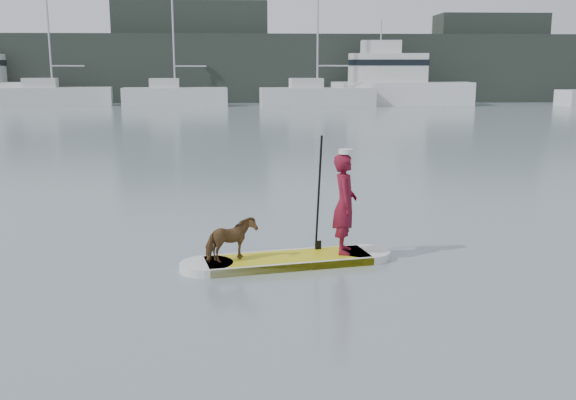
{
  "coord_description": "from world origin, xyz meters",
  "views": [
    {
      "loc": [
        -3.71,
        -7.56,
        2.92
      ],
      "look_at": [
        -3.31,
        1.84,
        1.0
      ],
      "focal_mm": 40.0,
      "sensor_mm": 36.0,
      "label": 1
    }
  ],
  "objects_px": {
    "dog": "(231,240)",
    "sailboat_d": "(316,95)",
    "sailboat_b": "(52,94)",
    "sailboat_c": "(174,95)",
    "motor_yacht_a": "(394,81)",
    "paddleboard": "(288,260)",
    "paddler": "(345,204)"
  },
  "relations": [
    {
      "from": "dog",
      "to": "sailboat_d",
      "type": "height_order",
      "value": "sailboat_d"
    },
    {
      "from": "dog",
      "to": "sailboat_b",
      "type": "bearing_deg",
      "value": -13.01
    },
    {
      "from": "dog",
      "to": "sailboat_d",
      "type": "xyz_separation_m",
      "value": [
        4.91,
        42.32,
        0.5
      ]
    },
    {
      "from": "dog",
      "to": "sailboat_c",
      "type": "xyz_separation_m",
      "value": [
        -6.47,
        43.45,
        0.44
      ]
    },
    {
      "from": "sailboat_b",
      "to": "motor_yacht_a",
      "type": "relative_size",
      "value": 1.15
    },
    {
      "from": "paddleboard",
      "to": "paddler",
      "type": "xyz_separation_m",
      "value": [
        0.88,
        0.19,
        0.83
      ]
    },
    {
      "from": "paddleboard",
      "to": "sailboat_b",
      "type": "distance_m",
      "value": 47.19
    },
    {
      "from": "sailboat_b",
      "to": "motor_yacht_a",
      "type": "bearing_deg",
      "value": -9.02
    },
    {
      "from": "sailboat_c",
      "to": "motor_yacht_a",
      "type": "xyz_separation_m",
      "value": [
        18.08,
        1.03,
        1.07
      ]
    },
    {
      "from": "dog",
      "to": "motor_yacht_a",
      "type": "distance_m",
      "value": 45.99
    },
    {
      "from": "paddleboard",
      "to": "sailboat_c",
      "type": "xyz_separation_m",
      "value": [
        -7.33,
        43.26,
        0.82
      ]
    },
    {
      "from": "motor_yacht_a",
      "to": "paddler",
      "type": "bearing_deg",
      "value": -96.68
    },
    {
      "from": "dog",
      "to": "sailboat_d",
      "type": "distance_m",
      "value": 42.6
    },
    {
      "from": "motor_yacht_a",
      "to": "sailboat_c",
      "type": "bearing_deg",
      "value": -170.82
    },
    {
      "from": "paddleboard",
      "to": "sailboat_d",
      "type": "distance_m",
      "value": 42.33
    },
    {
      "from": "paddleboard",
      "to": "motor_yacht_a",
      "type": "relative_size",
      "value": 0.27
    },
    {
      "from": "paddler",
      "to": "dog",
      "type": "xyz_separation_m",
      "value": [
        -1.74,
        -0.38,
        -0.45
      ]
    },
    {
      "from": "paddleboard",
      "to": "motor_yacht_a",
      "type": "xyz_separation_m",
      "value": [
        10.75,
        44.29,
        1.89
      ]
    },
    {
      "from": "sailboat_b",
      "to": "sailboat_c",
      "type": "distance_m",
      "value": 9.95
    },
    {
      "from": "sailboat_b",
      "to": "paddler",
      "type": "bearing_deg",
      "value": -77.26
    },
    {
      "from": "sailboat_b",
      "to": "sailboat_c",
      "type": "bearing_deg",
      "value": -13.51
    },
    {
      "from": "sailboat_b",
      "to": "sailboat_d",
      "type": "relative_size",
      "value": 1.03
    },
    {
      "from": "sailboat_b",
      "to": "sailboat_d",
      "type": "bearing_deg",
      "value": -14.57
    },
    {
      "from": "sailboat_d",
      "to": "motor_yacht_a",
      "type": "height_order",
      "value": "sailboat_d"
    },
    {
      "from": "paddleboard",
      "to": "paddler",
      "type": "height_order",
      "value": "paddler"
    },
    {
      "from": "paddleboard",
      "to": "sailboat_b",
      "type": "xyz_separation_m",
      "value": [
        -17.26,
        43.9,
        0.89
      ]
    },
    {
      "from": "paddleboard",
      "to": "paddler",
      "type": "distance_m",
      "value": 1.23
    },
    {
      "from": "sailboat_c",
      "to": "motor_yacht_a",
      "type": "height_order",
      "value": "sailboat_c"
    },
    {
      "from": "sailboat_c",
      "to": "motor_yacht_a",
      "type": "relative_size",
      "value": 1.0
    },
    {
      "from": "sailboat_b",
      "to": "paddleboard",
      "type": "bearing_deg",
      "value": -78.34
    },
    {
      "from": "sailboat_d",
      "to": "sailboat_b",
      "type": "bearing_deg",
      "value": 170.45
    },
    {
      "from": "paddler",
      "to": "sailboat_b",
      "type": "height_order",
      "value": "sailboat_b"
    }
  ]
}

